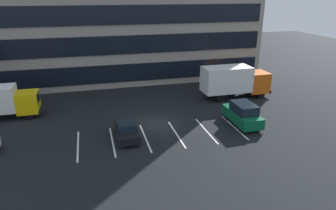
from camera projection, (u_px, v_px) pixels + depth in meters
ground_plane at (154, 123)px, 28.67m from camera, size 120.00×120.00×0.00m
office_building at (125, 0)px, 41.11m from camera, size 36.38×11.56×21.60m
lot_markings at (161, 136)px, 26.20m from camera, size 14.14×5.40×0.01m
box_truck_orange at (234, 80)px, 35.12m from camera, size 8.07×2.67×3.74m
suv_forest at (243, 114)px, 28.21m from camera, size 2.00×4.72×2.13m
sedan_black at (127, 130)px, 25.62m from camera, size 1.74×4.15×1.48m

